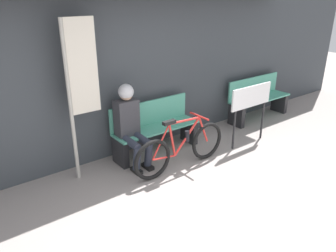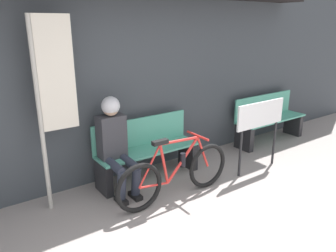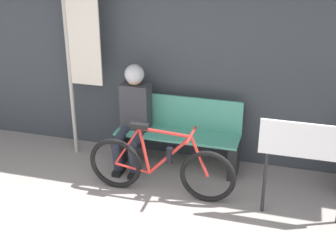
# 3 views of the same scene
# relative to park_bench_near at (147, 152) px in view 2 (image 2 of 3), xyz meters

# --- Properties ---
(storefront_wall) EXTENTS (12.00, 0.56, 3.20)m
(storefront_wall) POSITION_rel_park_bench_near_xyz_m (-0.24, 0.34, 1.27)
(storefront_wall) COLOR #3D4247
(storefront_wall) RESTS_ON ground_plane
(park_bench_near) EXTENTS (1.48, 0.42, 0.85)m
(park_bench_near) POSITION_rel_park_bench_near_xyz_m (0.00, 0.00, 0.00)
(park_bench_near) COLOR #51A88E
(park_bench_near) RESTS_ON ground_plane
(bicycle) EXTENTS (1.65, 0.40, 0.82)m
(bicycle) POSITION_rel_park_bench_near_xyz_m (-0.02, -0.70, -0.06)
(bicycle) COLOR black
(bicycle) RESTS_ON ground_plane
(person_seated) EXTENTS (0.34, 0.61, 1.25)m
(person_seated) POSITION_rel_park_bench_near_xyz_m (-0.53, -0.10, 0.32)
(person_seated) COLOR #2D3342
(person_seated) RESTS_ON ground_plane
(park_bench_far) EXTENTS (1.49, 0.42, 0.85)m
(park_bench_far) POSITION_rel_park_bench_near_xyz_m (2.62, 0.00, 0.00)
(park_bench_far) COLOR #51A88E
(park_bench_far) RESTS_ON ground_plane
(banner_pole) EXTENTS (0.45, 0.05, 2.20)m
(banner_pole) POSITION_rel_park_bench_near_xyz_m (-1.22, -0.02, 1.01)
(banner_pole) COLOR #B7B2A8
(banner_pole) RESTS_ON ground_plane
(signboard) EXTENTS (0.93, 0.04, 1.04)m
(signboard) POSITION_rel_park_bench_near_xyz_m (1.47, -0.72, 0.39)
(signboard) COLOR #232326
(signboard) RESTS_ON ground_plane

